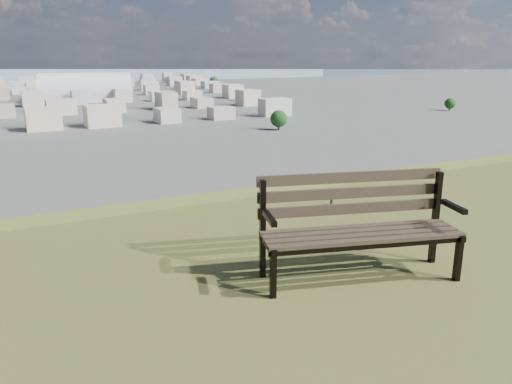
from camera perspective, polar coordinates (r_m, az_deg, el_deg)
park_bench at (r=4.42m, az=11.53°, el=-3.23°), size 1.79×0.99×0.89m
arena at (r=322.59m, az=-18.82°, el=10.70°), size 55.65×31.28×22.17m
city_blocks at (r=397.07m, az=-27.06°, el=10.33°), size 395.00×361.00×7.00m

